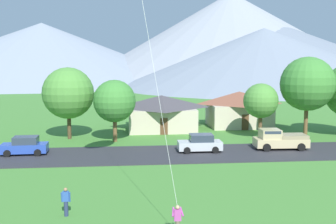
# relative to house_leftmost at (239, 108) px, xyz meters

# --- Properties ---
(road_strip) EXTENTS (160.00, 7.54, 0.08)m
(road_strip) POSITION_rel_house_leftmost_xyz_m (-13.14, -15.43, -2.38)
(road_strip) COLOR #2D2D33
(road_strip) RESTS_ON ground
(mountain_west_ridge) EXTENTS (125.87, 125.87, 36.14)m
(mountain_west_ridge) POSITION_rel_house_leftmost_xyz_m (28.07, 117.05, 15.65)
(mountain_west_ridge) COLOR #8E939E
(mountain_west_ridge) RESTS_ON ground
(mountain_far_west_ridge) EXTENTS (97.06, 97.06, 18.89)m
(mountain_far_west_ridge) POSITION_rel_house_leftmost_xyz_m (29.40, 78.07, 7.03)
(mountain_far_west_ridge) COLOR gray
(mountain_far_west_ridge) RESTS_ON ground
(mountain_east_ridge) EXTENTS (125.32, 125.32, 24.33)m
(mountain_east_ridge) POSITION_rel_house_leftmost_xyz_m (37.84, 102.78, 9.75)
(mountain_east_ridge) COLOR slate
(mountain_east_ridge) RESTS_ON ground
(mountain_far_east_ridge) EXTENTS (121.60, 121.60, 23.10)m
(mountain_far_east_ridge) POSITION_rel_house_leftmost_xyz_m (-48.31, 115.74, 9.13)
(mountain_far_east_ridge) COLOR gray
(mountain_far_east_ridge) RESTS_ON ground
(house_leftmost) EXTENTS (8.49, 6.66, 4.66)m
(house_leftmost) POSITION_rel_house_leftmost_xyz_m (0.00, 0.00, 0.00)
(house_leftmost) COLOR beige
(house_leftmost) RESTS_ON ground
(house_left_center) EXTENTS (8.93, 7.85, 4.38)m
(house_left_center) POSITION_rel_house_leftmost_xyz_m (-10.50, -1.58, -0.15)
(house_left_center) COLOR beige
(house_left_center) RESTS_ON ground
(tree_left_of_center) EXTENTS (3.88, 3.88, 6.27)m
(tree_left_of_center) POSITION_rel_house_leftmost_xyz_m (0.01, -8.91, 1.89)
(tree_left_of_center) COLOR brown
(tree_left_of_center) RESTS_ON ground
(tree_center) EXTENTS (4.59, 4.59, 6.74)m
(tree_center) POSITION_rel_house_leftmost_xyz_m (-16.16, -8.74, 2.01)
(tree_center) COLOR brown
(tree_center) RESTS_ON ground
(tree_right_of_center) EXTENTS (5.74, 5.74, 8.04)m
(tree_right_of_center) POSITION_rel_house_leftmost_xyz_m (-21.33, -6.67, 2.75)
(tree_right_of_center) COLOR #4C3823
(tree_right_of_center) RESTS_ON ground
(tree_near_right) EXTENTS (6.07, 6.07, 9.22)m
(tree_near_right) POSITION_rel_house_leftmost_xyz_m (5.33, -8.89, 3.75)
(tree_near_right) COLOR brown
(tree_near_right) RESTS_ON ground
(parked_car_blue_mid_west) EXTENTS (4.25, 2.17, 1.68)m
(parked_car_blue_mid_west) POSITION_rel_house_leftmost_xyz_m (-24.39, -14.32, -1.55)
(parked_car_blue_mid_west) COLOR #2847A8
(parked_car_blue_mid_west) RESTS_ON road_strip
(parked_car_silver_mid_east) EXTENTS (4.21, 2.10, 1.68)m
(parked_car_silver_mid_east) POSITION_rel_house_leftmost_xyz_m (-7.84, -14.76, -1.55)
(parked_car_silver_mid_east) COLOR #B7BCC1
(parked_car_silver_mid_east) RESTS_ON road_strip
(pickup_truck_sand_west_side) EXTENTS (5.29, 2.51, 1.99)m
(pickup_truck_sand_west_side) POSITION_rel_house_leftmost_xyz_m (0.17, -14.45, -1.36)
(pickup_truck_sand_west_side) COLOR #C6B284
(pickup_truck_sand_west_side) RESTS_ON road_strip
(watcher_person) EXTENTS (0.56, 0.24, 1.68)m
(watcher_person) POSITION_rel_house_leftmost_xyz_m (-18.32, -30.06, -1.54)
(watcher_person) COLOR navy
(watcher_person) RESTS_ON ground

